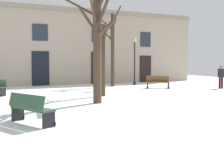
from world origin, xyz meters
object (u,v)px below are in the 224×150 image
at_px(bench_far_corner, 31,109).
at_px(bench_by_litter_bin, 158,82).
at_px(person_by_shop_door, 221,76).
at_px(tree_right_of_center, 103,56).
at_px(person_strolling, 102,75).
at_px(tree_center, 112,46).
at_px(tree_left_of_center, 97,41).
at_px(streetlamp, 135,55).

relative_size(bench_far_corner, bench_by_litter_bin, 1.07).
relative_size(bench_by_litter_bin, person_by_shop_door, 0.98).
distance_m(tree_right_of_center, person_strolling, 2.86).
distance_m(tree_center, tree_left_of_center, 8.51).
bearing_deg(tree_center, streetlamp, 10.38).
distance_m(streetlamp, bench_by_litter_bin, 3.72).
bearing_deg(streetlamp, bench_by_litter_bin, -88.01).
relative_size(tree_left_of_center, streetlamp, 1.33).
height_order(tree_right_of_center, person_by_shop_door, tree_right_of_center).
relative_size(tree_right_of_center, person_strolling, 2.37).
bearing_deg(bench_by_litter_bin, person_by_shop_door, 4.83).
bearing_deg(person_strolling, streetlamp, 172.51).
height_order(tree_right_of_center, bench_by_litter_bin, tree_right_of_center).
relative_size(tree_center, person_by_shop_door, 3.78).
distance_m(tree_right_of_center, bench_far_corner, 7.32).
bearing_deg(bench_far_corner, bench_by_litter_bin, -78.97).
relative_size(tree_left_of_center, person_strolling, 2.88).
height_order(tree_left_of_center, bench_far_corner, tree_left_of_center).
bearing_deg(tree_right_of_center, tree_center, 60.89).
relative_size(streetlamp, person_by_shop_door, 2.36).
height_order(tree_right_of_center, tree_left_of_center, tree_left_of_center).
distance_m(bench_far_corner, person_strolling, 9.65).
height_order(bench_by_litter_bin, person_by_shop_door, person_by_shop_door).
bearing_deg(person_strolling, tree_left_of_center, 20.87).
height_order(bench_by_litter_bin, person_strolling, person_strolling).
height_order(tree_left_of_center, streetlamp, tree_left_of_center).
xyz_separation_m(bench_by_litter_bin, person_by_shop_door, (3.98, -1.82, 0.46)).
distance_m(tree_right_of_center, tree_center, 5.93).
bearing_deg(bench_by_litter_bin, streetlamp, 121.36).
xyz_separation_m(streetlamp, person_by_shop_door, (4.09, -5.01, -1.45)).
bearing_deg(tree_center, tree_left_of_center, -118.54).
bearing_deg(bench_by_litter_bin, tree_left_of_center, -114.03).
bearing_deg(tree_left_of_center, person_by_shop_door, 15.52).
relative_size(tree_left_of_center, bench_far_corner, 2.98).
distance_m(tree_left_of_center, bench_by_litter_bin, 8.18).
bearing_deg(person_by_shop_door, tree_left_of_center, 92.55).
bearing_deg(bench_by_litter_bin, bench_far_corner, -111.63).
bearing_deg(tree_center, person_by_shop_door, -36.69).
relative_size(tree_center, bench_far_corner, 3.59).
xyz_separation_m(tree_right_of_center, streetlamp, (4.97, 5.52, 0.19)).
bearing_deg(bench_far_corner, tree_right_of_center, -67.75).
xyz_separation_m(tree_left_of_center, person_by_shop_door, (10.27, 2.85, -1.91)).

